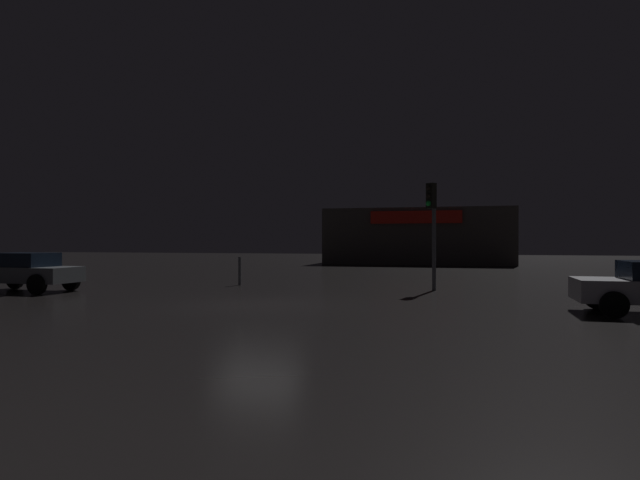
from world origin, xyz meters
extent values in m
plane|color=black|center=(0.00, 0.00, 0.00)|extent=(120.00, 120.00, 0.00)
cube|color=#4C4742|center=(2.62, 30.55, 2.26)|extent=(15.06, 7.08, 4.53)
cube|color=red|center=(2.62, 26.86, 3.74)|extent=(7.00, 0.24, 0.98)
cylinder|color=#595B60|center=(4.87, 5.99, 2.06)|extent=(0.15, 0.15, 4.11)
cube|color=black|center=(4.78, 5.87, 3.63)|extent=(0.41, 0.40, 0.97)
sphere|color=black|center=(4.67, 5.75, 3.92)|extent=(0.20, 0.20, 0.20)
sphere|color=black|center=(4.67, 5.75, 3.63)|extent=(0.20, 0.20, 0.20)
sphere|color=#19D13F|center=(4.67, 5.75, 3.33)|extent=(0.20, 0.20, 0.20)
cube|color=slate|center=(-10.05, 1.79, 0.65)|extent=(4.07, 1.76, 0.58)
cube|color=black|center=(-10.01, 1.79, 1.20)|extent=(1.93, 1.55, 0.52)
cylinder|color=black|center=(-11.37, 2.66, 0.36)|extent=(0.72, 0.23, 0.72)
cylinder|color=black|center=(-8.74, 0.92, 0.36)|extent=(0.72, 0.23, 0.72)
cylinder|color=black|center=(-8.71, 2.61, 0.36)|extent=(0.72, 0.23, 0.72)
cylinder|color=black|center=(9.47, -0.35, 0.33)|extent=(0.67, 0.23, 0.67)
cylinder|color=black|center=(9.51, 1.44, 0.33)|extent=(0.67, 0.23, 0.67)
cylinder|color=#595B60|center=(-3.32, 6.40, 0.61)|extent=(0.12, 0.12, 1.22)
camera|label=1|loc=(5.73, -14.84, 1.91)|focal=29.86mm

